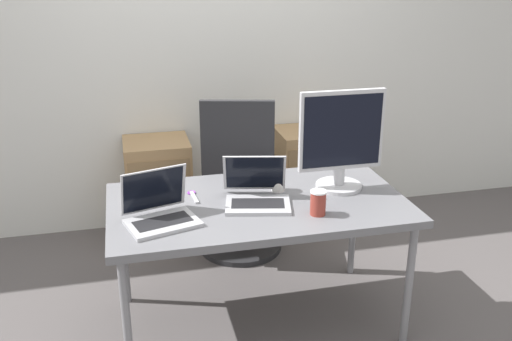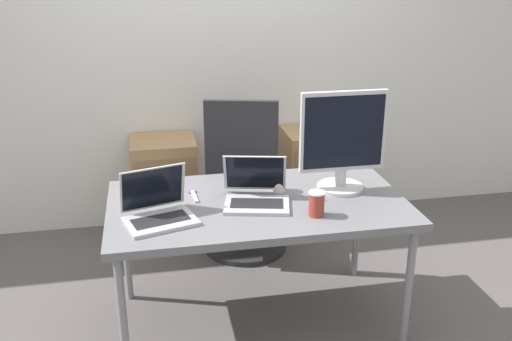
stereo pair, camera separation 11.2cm
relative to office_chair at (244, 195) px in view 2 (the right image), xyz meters
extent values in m
plane|color=#514C4C|center=(-0.06, -0.78, -0.42)|extent=(14.00, 14.00, 0.00)
cube|color=silver|center=(-0.06, 0.62, 0.88)|extent=(10.00, 0.05, 2.60)
cube|color=slate|center=(-0.06, -0.78, 0.28)|extent=(1.51, 0.84, 0.04)
cylinder|color=gray|center=(-0.76, -1.14, -0.08)|extent=(0.04, 0.04, 0.68)
cylinder|color=gray|center=(0.63, -1.14, -0.08)|extent=(0.04, 0.04, 0.68)
cylinder|color=gray|center=(-0.76, -0.42, -0.08)|extent=(0.04, 0.04, 0.68)
cylinder|color=gray|center=(0.63, -0.42, -0.08)|extent=(0.04, 0.04, 0.68)
cylinder|color=#232326|center=(0.02, 0.07, -0.40)|extent=(0.56, 0.56, 0.04)
cylinder|color=gray|center=(0.02, 0.07, -0.17)|extent=(0.05, 0.05, 0.43)
cube|color=#232326|center=(0.02, 0.07, 0.05)|extent=(0.58, 0.58, 0.07)
cube|color=#232326|center=(-0.05, -0.18, 0.38)|extent=(0.44, 0.15, 0.60)
cube|color=#99754C|center=(-0.50, 0.39, -0.07)|extent=(0.44, 0.40, 0.71)
cube|color=olive|center=(-0.50, 0.18, -0.07)|extent=(0.41, 0.01, 0.57)
cube|color=#99754C|center=(0.59, 0.39, -0.07)|extent=(0.44, 0.40, 0.71)
cube|color=olive|center=(0.59, 0.18, -0.07)|extent=(0.41, 0.01, 0.57)
cube|color=#ADADB2|center=(-0.56, -0.94, 0.31)|extent=(0.37, 0.31, 0.02)
cube|color=black|center=(-0.56, -0.94, 0.32)|extent=(0.29, 0.19, 0.00)
cube|color=#ADADB2|center=(-0.58, -0.81, 0.43)|extent=(0.32, 0.14, 0.22)
cube|color=black|center=(-0.59, -0.82, 0.43)|extent=(0.30, 0.13, 0.20)
cube|color=#ADADB2|center=(-0.08, -0.85, 0.31)|extent=(0.36, 0.29, 0.02)
cube|color=black|center=(-0.08, -0.85, 0.32)|extent=(0.28, 0.18, 0.00)
cube|color=#ADADB2|center=(-0.07, -0.70, 0.42)|extent=(0.33, 0.16, 0.21)
cube|color=black|center=(-0.06, -0.70, 0.42)|extent=(0.30, 0.14, 0.19)
cylinder|color=#B7B7BC|center=(0.40, -0.70, 0.31)|extent=(0.25, 0.25, 0.02)
cylinder|color=#B7B7BC|center=(0.40, -0.70, 0.36)|extent=(0.06, 0.06, 0.09)
cube|color=#B7B7BC|center=(0.40, -0.70, 0.62)|extent=(0.46, 0.03, 0.42)
cube|color=black|center=(0.40, -0.72, 0.62)|extent=(0.43, 0.00, 0.38)
cylinder|color=white|center=(0.07, -0.67, 0.35)|extent=(0.07, 0.07, 0.10)
cylinder|color=maroon|center=(0.18, -1.00, 0.36)|extent=(0.08, 0.08, 0.11)
cylinder|color=white|center=(0.18, -1.00, 0.42)|extent=(0.08, 0.08, 0.01)
cube|color=#B2B2B7|center=(-0.38, -0.67, 0.30)|extent=(0.03, 0.15, 0.01)
torus|color=purple|center=(-0.38, -0.60, 0.30)|extent=(0.05, 0.05, 0.01)
camera|label=1|loc=(-0.69, -3.36, 1.47)|focal=40.00mm
camera|label=2|loc=(-0.58, -3.38, 1.47)|focal=40.00mm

